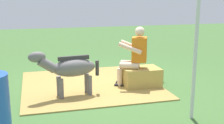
{
  "coord_description": "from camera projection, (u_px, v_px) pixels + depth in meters",
  "views": [
    {
      "loc": [
        1.31,
        5.95,
        1.92
      ],
      "look_at": [
        -0.28,
        0.09,
        0.55
      ],
      "focal_mm": 47.59,
      "sensor_mm": 36.0,
      "label": 1
    }
  ],
  "objects": [
    {
      "name": "tent_pole_left",
      "position": [
        196.0,
        44.0,
        4.49
      ],
      "size": [
        0.06,
        0.06,
        2.41
      ],
      "primitive_type": "cylinder",
      "color": "silver",
      "rests_on": "ground"
    },
    {
      "name": "ground_plane",
      "position": [
        98.0,
        87.0,
        6.36
      ],
      "size": [
        24.0,
        24.0,
        0.0
      ],
      "primitive_type": "plane",
      "color": "#426B33"
    },
    {
      "name": "hay_patch",
      "position": [
        90.0,
        84.0,
        6.5
      ],
      "size": [
        2.87,
        2.82,
        0.02
      ],
      "primitive_type": "cube",
      "color": "#AD8C47",
      "rests_on": "ground"
    },
    {
      "name": "soda_bottle",
      "position": [
        162.0,
        76.0,
        6.71
      ],
      "size": [
        0.07,
        0.07,
        0.28
      ],
      "color": "brown",
      "rests_on": "ground"
    },
    {
      "name": "pony_standing",
      "position": [
        69.0,
        68.0,
        5.62
      ],
      "size": [
        1.35,
        0.42,
        0.93
      ],
      "color": "slate",
      "rests_on": "ground"
    },
    {
      "name": "person_seated",
      "position": [
        134.0,
        55.0,
        6.26
      ],
      "size": [
        0.72,
        0.58,
        1.29
      ],
      "color": "beige",
      "rests_on": "ground"
    },
    {
      "name": "hay_bale",
      "position": [
        141.0,
        77.0,
        6.36
      ],
      "size": [
        0.78,
        0.56,
        0.41
      ],
      "primitive_type": "cube",
      "color": "tan",
      "rests_on": "ground"
    }
  ]
}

